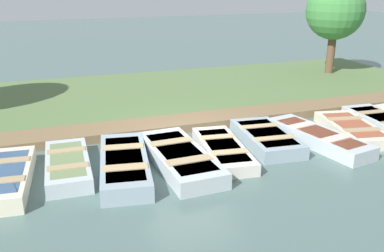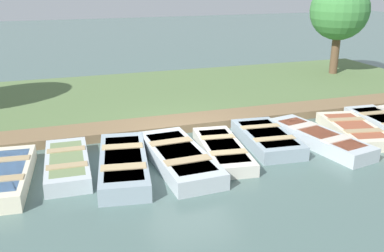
{
  "view_description": "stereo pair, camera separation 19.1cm",
  "coord_description": "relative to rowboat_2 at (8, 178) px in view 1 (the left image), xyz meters",
  "views": [
    {
      "loc": [
        10.5,
        -3.68,
        4.46
      ],
      "look_at": [
        0.22,
        -0.03,
        0.65
      ],
      "focal_mm": 40.0,
      "sensor_mm": 36.0,
      "label": 1
    },
    {
      "loc": [
        10.56,
        -3.5,
        4.46
      ],
      "look_at": [
        0.22,
        -0.03,
        0.65
      ],
      "focal_mm": 40.0,
      "sensor_mm": 36.0,
      "label": 2
    }
  ],
  "objects": [
    {
      "name": "dock_walkway",
      "position": [
        -2.5,
        4.68,
        -0.07
      ],
      "size": [
        1.16,
        18.72,
        0.26
      ],
      "color": "brown",
      "rests_on": "ground_plane"
    },
    {
      "name": "rowboat_9",
      "position": [
        -0.16,
        9.53,
        -0.03
      ],
      "size": [
        2.92,
        1.69,
        0.35
      ],
      "rotation": [
        0.0,
        0.0,
        -0.19
      ],
      "color": "beige",
      "rests_on": "ground_plane"
    },
    {
      "name": "rowboat_8",
      "position": [
        0.16,
        8.11,
        -0.01
      ],
      "size": [
        3.42,
        1.55,
        0.4
      ],
      "rotation": [
        0.0,
        0.0,
        0.19
      ],
      "color": "#B2BCC1",
      "rests_on": "ground_plane"
    },
    {
      "name": "park_tree_left",
      "position": [
        -6.93,
        13.68,
        2.81
      ],
      "size": [
        2.61,
        2.61,
        4.35
      ],
      "color": "brown",
      "rests_on": "ground_plane"
    },
    {
      "name": "rowboat_2",
      "position": [
        0.0,
        0.0,
        0.0
      ],
      "size": [
        2.91,
        1.21,
        0.41
      ],
      "rotation": [
        0.0,
        0.0,
        -0.09
      ],
      "color": "beige",
      "rests_on": "ground_plane"
    },
    {
      "name": "rowboat_4",
      "position": [
        0.18,
        2.61,
        0.01
      ],
      "size": [
        3.41,
        1.59,
        0.43
      ],
      "rotation": [
        0.0,
        0.0,
        -0.15
      ],
      "color": "#8C9EA8",
      "rests_on": "ground_plane"
    },
    {
      "name": "rowboat_7",
      "position": [
        -0.31,
        6.72,
        -0.01
      ],
      "size": [
        2.75,
        1.47,
        0.39
      ],
      "rotation": [
        0.0,
        0.0,
        -0.09
      ],
      "color": "#8C9EA8",
      "rests_on": "ground_plane"
    },
    {
      "name": "shore_bank",
      "position": [
        -5.94,
        4.68,
        -0.1
      ],
      "size": [
        8.0,
        24.0,
        0.21
      ],
      "color": "#567042",
      "rests_on": "ground_plane"
    },
    {
      "name": "rowboat_3",
      "position": [
        -0.29,
        1.32,
        -0.01
      ],
      "size": [
        2.71,
        1.1,
        0.38
      ],
      "rotation": [
        0.0,
        0.0,
        -0.04
      ],
      "color": "#B2BCC1",
      "rests_on": "ground_plane"
    },
    {
      "name": "rowboat_10",
      "position": [
        -0.33,
        10.87,
        -0.02
      ],
      "size": [
        2.89,
        1.28,
        0.37
      ],
      "rotation": [
        0.0,
        0.0,
        -0.06
      ],
      "color": "#B2BCC1",
      "rests_on": "ground_plane"
    },
    {
      "name": "rowboat_6",
      "position": [
        0.01,
        5.26,
        -0.04
      ],
      "size": [
        3.0,
        1.35,
        0.33
      ],
      "rotation": [
        0.0,
        0.0,
        -0.12
      ],
      "color": "beige",
      "rests_on": "ground_plane"
    },
    {
      "name": "ground_plane",
      "position": [
        -0.94,
        4.68,
        -0.2
      ],
      "size": [
        80.0,
        80.0,
        0.0
      ],
      "primitive_type": "plane",
      "color": "#4C6660"
    },
    {
      "name": "rowboat_5",
      "position": [
        0.22,
        3.99,
        0.0
      ],
      "size": [
        3.41,
        1.35,
        0.41
      ],
      "rotation": [
        0.0,
        0.0,
        0.04
      ],
      "color": "#B2BCC1",
      "rests_on": "ground_plane"
    }
  ]
}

